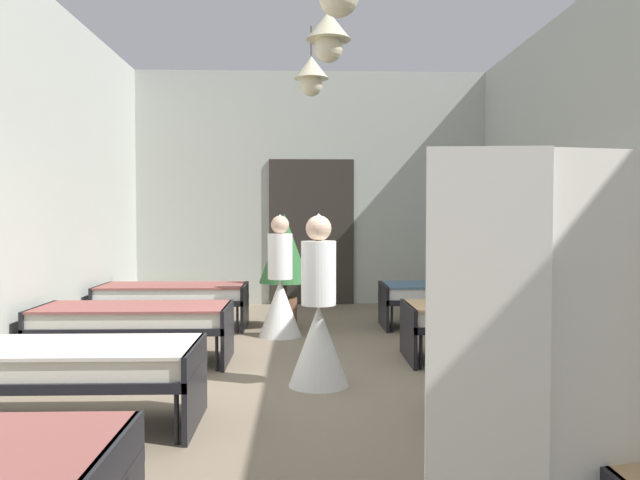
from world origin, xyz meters
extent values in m
cube|color=#7A6B56|center=(0.00, 0.00, -0.05)|extent=(6.38, 10.76, 0.10)
cube|color=#B2B7AD|center=(0.00, 5.18, 1.93)|extent=(6.18, 0.20, 3.85)
cube|color=#2D2823|center=(0.00, 5.06, 1.20)|extent=(1.40, 0.06, 2.40)
cone|color=beige|center=(0.10, 0.89, 3.33)|extent=(0.44, 0.44, 0.28)
sphere|color=beige|center=(0.10, 0.89, 3.11)|extent=(0.28, 0.28, 0.28)
cylinder|color=brown|center=(-0.04, 2.67, 3.67)|extent=(0.02, 0.02, 0.37)
cone|color=beige|center=(-0.04, 2.67, 3.34)|extent=(0.44, 0.44, 0.28)
sphere|color=beige|center=(-0.04, 2.67, 3.12)|extent=(0.28, 0.28, 0.28)
cylinder|color=black|center=(-0.97, -1.31, 0.17)|extent=(0.03, 0.03, 0.34)
cylinder|color=black|center=(-0.97, -0.59, 0.17)|extent=(0.03, 0.03, 0.34)
cube|color=black|center=(-1.84, -0.95, 0.38)|extent=(1.90, 0.84, 0.07)
cube|color=black|center=(-0.91, -0.95, 0.29)|extent=(0.04, 0.84, 0.57)
cube|color=silver|center=(-1.84, -0.95, 0.48)|extent=(1.82, 0.78, 0.14)
cube|color=beige|center=(-1.84, -0.95, 0.56)|extent=(1.86, 0.82, 0.02)
cylinder|color=black|center=(0.97, -1.31, 0.17)|extent=(0.03, 0.03, 0.34)
cylinder|color=black|center=(0.97, -0.59, 0.17)|extent=(0.03, 0.03, 0.34)
cube|color=black|center=(1.84, -0.95, 0.38)|extent=(1.90, 0.84, 0.07)
cube|color=black|center=(0.91, -0.95, 0.29)|extent=(0.04, 0.84, 0.57)
cube|color=silver|center=(1.84, -0.95, 0.48)|extent=(1.82, 0.78, 0.14)
cube|color=#9E9E93|center=(1.84, -0.95, 0.56)|extent=(1.86, 0.82, 0.02)
cylinder|color=black|center=(-2.71, 0.59, 0.17)|extent=(0.03, 0.03, 0.34)
cylinder|color=black|center=(-2.71, 1.31, 0.17)|extent=(0.03, 0.03, 0.34)
cylinder|color=black|center=(-0.97, 0.59, 0.17)|extent=(0.03, 0.03, 0.34)
cylinder|color=black|center=(-0.97, 1.31, 0.17)|extent=(0.03, 0.03, 0.34)
cube|color=black|center=(-1.84, 0.95, 0.38)|extent=(1.90, 0.84, 0.07)
cube|color=black|center=(-2.77, 0.95, 0.29)|extent=(0.04, 0.84, 0.57)
cube|color=black|center=(-0.91, 0.95, 0.29)|extent=(0.04, 0.84, 0.57)
cube|color=silver|center=(-1.84, 0.95, 0.48)|extent=(1.82, 0.78, 0.14)
cube|color=#8C4C47|center=(-1.84, 0.95, 0.56)|extent=(1.86, 0.82, 0.02)
cylinder|color=black|center=(0.97, 0.59, 0.17)|extent=(0.03, 0.03, 0.34)
cylinder|color=black|center=(0.97, 1.31, 0.17)|extent=(0.03, 0.03, 0.34)
cylinder|color=black|center=(2.71, 0.59, 0.17)|extent=(0.03, 0.03, 0.34)
cylinder|color=black|center=(2.71, 1.31, 0.17)|extent=(0.03, 0.03, 0.34)
cube|color=black|center=(1.84, 0.95, 0.38)|extent=(1.90, 0.84, 0.07)
cube|color=black|center=(0.91, 0.95, 0.29)|extent=(0.04, 0.84, 0.57)
cube|color=black|center=(2.77, 0.95, 0.29)|extent=(0.04, 0.84, 0.57)
cube|color=silver|center=(1.84, 0.95, 0.48)|extent=(1.82, 0.78, 0.14)
cube|color=tan|center=(1.84, 0.95, 0.56)|extent=(1.86, 0.82, 0.02)
cylinder|color=black|center=(-2.71, 2.49, 0.17)|extent=(0.03, 0.03, 0.34)
cylinder|color=black|center=(-2.71, 3.21, 0.17)|extent=(0.03, 0.03, 0.34)
cylinder|color=black|center=(-0.97, 2.49, 0.17)|extent=(0.03, 0.03, 0.34)
cylinder|color=black|center=(-0.97, 3.21, 0.17)|extent=(0.03, 0.03, 0.34)
cube|color=black|center=(-1.84, 2.85, 0.38)|extent=(1.90, 0.84, 0.07)
cube|color=black|center=(-2.77, 2.85, 0.29)|extent=(0.04, 0.84, 0.57)
cube|color=black|center=(-0.91, 2.85, 0.29)|extent=(0.04, 0.84, 0.57)
cube|color=white|center=(-1.84, 2.85, 0.48)|extent=(1.82, 0.78, 0.14)
cube|color=#8C4C47|center=(-1.84, 2.85, 0.56)|extent=(1.86, 0.82, 0.02)
cylinder|color=black|center=(0.97, 2.49, 0.17)|extent=(0.03, 0.03, 0.34)
cylinder|color=black|center=(0.97, 3.21, 0.17)|extent=(0.03, 0.03, 0.34)
cylinder|color=black|center=(2.71, 2.49, 0.17)|extent=(0.03, 0.03, 0.34)
cylinder|color=black|center=(2.71, 3.21, 0.17)|extent=(0.03, 0.03, 0.34)
cube|color=black|center=(1.84, 2.85, 0.38)|extent=(1.90, 0.84, 0.07)
cube|color=black|center=(0.91, 2.85, 0.29)|extent=(0.04, 0.84, 0.57)
cube|color=black|center=(2.77, 2.85, 0.29)|extent=(0.04, 0.84, 0.57)
cube|color=white|center=(1.84, 2.85, 0.48)|extent=(1.82, 0.78, 0.14)
cube|color=slate|center=(1.84, 2.85, 0.56)|extent=(1.86, 0.82, 0.02)
cone|color=white|center=(-0.43, 2.28, 0.35)|extent=(0.52, 0.52, 0.70)
cylinder|color=white|center=(-0.43, 2.28, 0.97)|extent=(0.30, 0.30, 0.55)
sphere|color=beige|center=(-0.43, 2.28, 1.36)|extent=(0.22, 0.22, 0.22)
cone|color=white|center=(-0.43, 2.28, 1.44)|extent=(0.18, 0.18, 0.10)
cone|color=white|center=(-0.02, 0.06, 0.35)|extent=(0.52, 0.52, 0.70)
cylinder|color=white|center=(-0.02, 0.06, 0.97)|extent=(0.30, 0.30, 0.55)
sphere|color=beige|center=(-0.02, 0.06, 1.36)|extent=(0.22, 0.22, 0.22)
cone|color=white|center=(-0.02, 0.06, 1.44)|extent=(0.18, 0.18, 0.10)
cylinder|color=brown|center=(-0.39, 2.89, 0.20)|extent=(0.33, 0.33, 0.39)
cylinder|color=brown|center=(-0.39, 2.89, 0.49)|extent=(0.06, 0.06, 0.20)
cone|color=#2D6633|center=(-0.39, 2.89, 1.05)|extent=(0.66, 0.66, 0.91)
cube|color=silver|center=(0.47, -3.17, 0.85)|extent=(0.42, 0.07, 1.70)
cube|color=silver|center=(0.89, -3.11, 0.85)|extent=(0.42, 0.11, 1.70)
camera|label=1|loc=(-0.17, -5.28, 1.46)|focal=35.07mm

